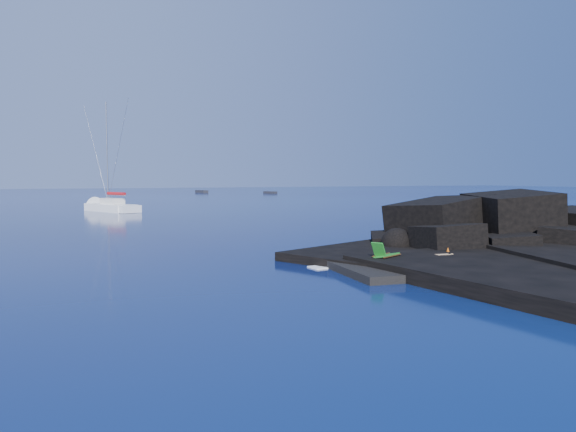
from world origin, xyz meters
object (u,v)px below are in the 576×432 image
object	(u,v)px
sunbather	(443,256)
distant_boat_a	(202,193)
sailboat	(111,211)
distant_boat_b	(270,194)
marker_cone	(448,252)
deck_chair	(387,251)

from	to	relation	value
sunbather	distant_boat_a	distance (m)	130.46
sailboat	distant_boat_b	size ratio (longest dim) A/B	3.17
marker_cone	distant_boat_a	xyz separation A→B (m)	(22.36, 127.63, -0.60)
marker_cone	deck_chair	bearing A→B (deg)	-176.15
deck_chair	sunbather	size ratio (longest dim) A/B	0.83
distant_boat_b	marker_cone	bearing A→B (deg)	-122.85
sailboat	distant_boat_b	distance (m)	77.39
deck_chair	distant_boat_a	size ratio (longest dim) A/B	0.32
sailboat	deck_chair	xyz separation A→B (m)	(6.49, -51.13, 0.91)
deck_chair	distant_boat_b	world-z (taller)	deck_chair
sailboat	marker_cone	size ratio (longest dim) A/B	27.85
sailboat	sunbather	bearing A→B (deg)	-102.10
marker_cone	sunbather	bearing A→B (deg)	-140.99
sailboat	distant_boat_a	world-z (taller)	sailboat
distant_boat_a	distant_boat_b	distance (m)	20.61
sailboat	distant_boat_b	bearing A→B (deg)	30.50
distant_boat_a	sailboat	bearing A→B (deg)	-123.07
sunbather	distant_boat_b	bearing A→B (deg)	78.99
sailboat	distant_boat_a	distance (m)	83.40
sunbather	marker_cone	bearing A→B (deg)	46.24
sunbather	marker_cone	size ratio (longest dim) A/B	3.98
sailboat	deck_chair	bearing A→B (deg)	-105.14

